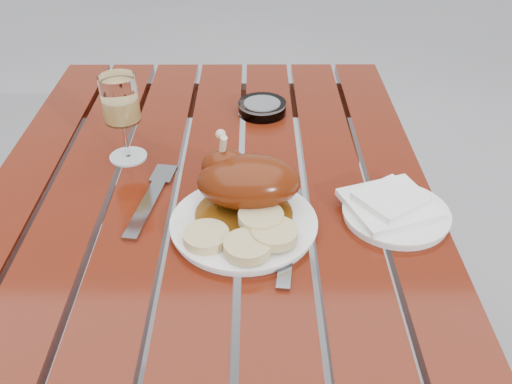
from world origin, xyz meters
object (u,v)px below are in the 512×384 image
wine_glass (123,119)px  ashtray (262,108)px  table (216,340)px  dinner_plate (244,224)px  side_plate (396,214)px

wine_glass → ashtray: bearing=35.5°
table → dinner_plate: bearing=-52.4°
table → dinner_plate: 0.40m
wine_glass → ashtray: size_ratio=1.60×
dinner_plate → wine_glass: wine_glass is taller
side_plate → ashtray: ashtray is taller
wine_glass → side_plate: bearing=-21.8°
dinner_plate → wine_glass: size_ratio=1.41×
table → side_plate: bearing=-10.3°
dinner_plate → side_plate: same height
dinner_plate → side_plate: (0.25, 0.03, -0.00)m
dinner_plate → wine_glass: (-0.23, 0.22, 0.08)m
side_plate → table: bearing=169.7°
side_plate → wine_glass: bearing=158.2°
table → wine_glass: wine_glass is taller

